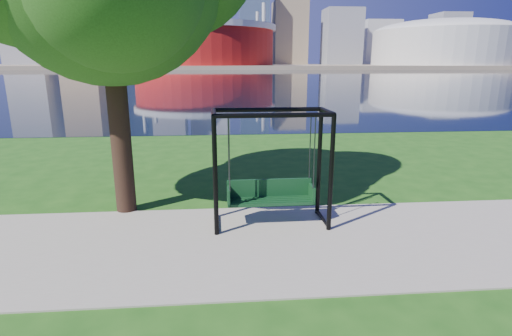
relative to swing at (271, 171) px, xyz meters
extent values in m
plane|color=#1E5114|center=(-0.60, -0.51, -1.24)|extent=(900.00, 900.00, 0.00)
cube|color=#9E937F|center=(-0.60, -1.01, -1.22)|extent=(120.00, 4.00, 0.03)
cube|color=black|center=(-0.60, 101.49, -1.23)|extent=(900.00, 180.00, 0.02)
cube|color=#937F60|center=(-0.60, 305.49, -0.24)|extent=(900.00, 228.00, 2.00)
cylinder|color=maroon|center=(-10.60, 234.49, 11.76)|extent=(80.00, 80.00, 22.00)
cylinder|color=silver|center=(-10.60, 234.49, 21.26)|extent=(83.00, 83.00, 3.00)
cylinder|color=silver|center=(22.31, 253.49, 16.76)|extent=(2.00, 2.00, 32.00)
cylinder|color=silver|center=(-43.51, 253.49, 16.76)|extent=(2.00, 2.00, 32.00)
cylinder|color=silver|center=(-43.51, 215.49, 16.76)|extent=(2.00, 2.00, 32.00)
cylinder|color=silver|center=(22.31, 215.49, 16.76)|extent=(2.00, 2.00, 32.00)
cylinder|color=beige|center=(134.40, 234.49, 10.76)|extent=(84.00, 84.00, 20.00)
ellipsoid|color=beige|center=(134.40, 234.49, 19.76)|extent=(84.00, 84.00, 15.12)
cube|color=gray|center=(-140.60, 309.49, 31.76)|extent=(28.00, 28.00, 62.00)
cube|color=slate|center=(-70.60, 324.49, 48.26)|extent=(30.00, 24.00, 95.00)
cube|color=gray|center=(-40.60, 304.49, 36.76)|extent=(24.00, 24.00, 72.00)
cube|color=silver|center=(-10.60, 334.49, 40.76)|extent=(32.00, 28.00, 80.00)
cube|color=slate|center=(24.40, 309.49, 29.76)|extent=(22.00, 22.00, 58.00)
cube|color=#998466|center=(54.40, 324.49, 24.76)|extent=(26.00, 26.00, 48.00)
cube|color=gray|center=(94.40, 314.49, 21.76)|extent=(28.00, 24.00, 42.00)
cube|color=silver|center=(134.40, 339.49, 18.76)|extent=(30.00, 26.00, 36.00)
cube|color=gray|center=(184.40, 319.49, 20.76)|extent=(24.00, 24.00, 40.00)
cube|color=#998466|center=(224.40, 334.49, 16.76)|extent=(26.00, 26.00, 32.00)
cylinder|color=black|center=(-1.19, -0.54, 0.02)|extent=(0.10, 0.10, 2.51)
cylinder|color=black|center=(1.21, -0.50, 0.02)|extent=(0.10, 0.10, 2.51)
cylinder|color=black|center=(-1.21, 0.44, 0.02)|extent=(0.10, 0.10, 2.51)
cylinder|color=black|center=(1.19, 0.48, 0.02)|extent=(0.10, 0.10, 2.51)
cylinder|color=black|center=(0.01, -0.52, 1.27)|extent=(2.41, 0.14, 0.10)
cylinder|color=black|center=(-0.01, 0.46, 1.27)|extent=(2.41, 0.14, 0.10)
cylinder|color=black|center=(-1.20, -0.05, 1.27)|extent=(0.11, 0.98, 0.10)
cylinder|color=black|center=(-1.20, -0.05, -1.15)|extent=(0.09, 0.98, 0.08)
cylinder|color=black|center=(1.20, -0.01, 1.27)|extent=(0.11, 0.98, 0.10)
cylinder|color=black|center=(1.20, -0.01, -1.15)|extent=(0.09, 0.98, 0.08)
cube|color=black|center=(0.00, -0.03, -0.69)|extent=(1.92, 0.52, 0.07)
cube|color=black|center=(0.00, 0.18, -0.45)|extent=(1.91, 0.08, 0.42)
cube|color=black|center=(-0.92, -0.04, -0.54)|extent=(0.06, 0.49, 0.37)
cube|color=black|center=(0.92, -0.02, -0.54)|extent=(0.06, 0.49, 0.37)
cylinder|color=#343439|center=(-0.90, -0.25, 0.43)|extent=(0.03, 0.03, 1.58)
cylinder|color=#343439|center=(0.91, -0.22, 0.43)|extent=(0.03, 0.03, 1.58)
cylinder|color=#343439|center=(-0.90, 0.16, 0.43)|extent=(0.03, 0.03, 1.58)
cylinder|color=#343439|center=(0.90, 0.19, 0.43)|extent=(0.03, 0.03, 1.58)
cylinder|color=black|center=(-3.41, 1.11, 1.11)|extent=(0.47, 0.47, 4.70)
camera|label=1|loc=(-1.03, -8.33, 2.28)|focal=28.00mm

